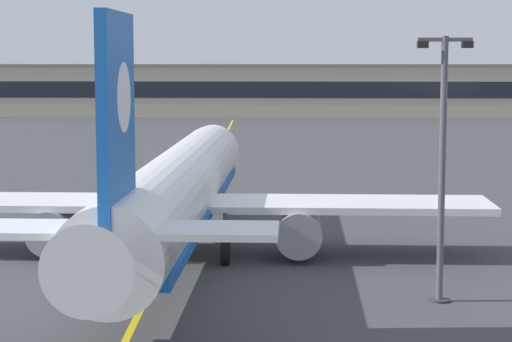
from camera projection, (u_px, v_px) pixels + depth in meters
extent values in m
plane|color=#3D3D3F|center=(112.00, 325.00, 35.95)|extent=(400.00, 400.00, 0.00)
cube|color=yellow|center=(192.00, 204.00, 65.72)|extent=(5.14, 179.94, 0.01)
cylinder|color=white|center=(177.00, 188.00, 48.19)|extent=(4.18, 36.04, 3.80)
cone|color=white|center=(212.00, 151.00, 67.34)|extent=(3.64, 2.64, 3.61)
cone|color=white|center=(96.00, 262.00, 28.90)|extent=(2.88, 2.83, 2.85)
cube|color=blue|center=(178.00, 209.00, 48.32)|extent=(4.07, 33.16, 0.44)
cube|color=black|center=(209.00, 144.00, 65.37)|extent=(2.86, 1.13, 0.60)
cube|color=white|center=(179.00, 203.00, 48.89)|extent=(32.05, 5.14, 0.36)
cylinder|color=gray|center=(56.00, 229.00, 48.32)|extent=(2.34, 3.62, 2.30)
cylinder|color=black|center=(65.00, 223.00, 50.15)|extent=(1.96, 0.20, 1.95)
cylinder|color=gray|center=(299.00, 231.00, 47.76)|extent=(2.34, 3.62, 2.30)
cylinder|color=black|center=(299.00, 224.00, 49.60)|extent=(1.96, 0.20, 1.95)
cube|color=blue|center=(117.00, 119.00, 31.98)|extent=(0.45, 4.80, 7.20)
cylinder|color=white|center=(118.00, 97.00, 32.19)|extent=(0.47, 2.40, 2.40)
cube|color=white|center=(115.00, 230.00, 31.82)|extent=(11.03, 2.92, 0.24)
cylinder|color=#4C4C51|center=(205.00, 189.00, 62.81)|extent=(0.24, 0.24, 1.60)
cylinder|color=black|center=(206.00, 204.00, 62.94)|extent=(0.41, 0.90, 0.90)
cylinder|color=#4C4C51|center=(120.00, 228.00, 46.53)|extent=(0.24, 0.24, 1.60)
cylinder|color=black|center=(120.00, 251.00, 46.66)|extent=(0.41, 1.30, 1.30)
cylinder|color=#4C4C51|center=(225.00, 229.00, 46.30)|extent=(0.24, 0.24, 1.60)
cylinder|color=black|center=(225.00, 252.00, 46.43)|extent=(0.41, 1.30, 1.30)
cylinder|color=#515156|center=(442.00, 171.00, 38.89)|extent=(0.28, 0.28, 10.99)
cylinder|color=#333338|center=(439.00, 300.00, 39.53)|extent=(0.90, 0.90, 0.10)
cube|color=#515156|center=(445.00, 40.00, 38.25)|extent=(2.20, 0.16, 0.16)
cube|color=black|center=(423.00, 45.00, 38.31)|extent=(0.44, 0.36, 0.28)
cube|color=black|center=(467.00, 45.00, 38.24)|extent=(0.44, 0.36, 0.28)
cube|color=#B2A893|center=(240.00, 91.00, 167.50)|extent=(144.35, 12.00, 8.67)
cube|color=black|center=(239.00, 90.00, 161.45)|extent=(138.58, 0.12, 2.80)
cube|color=gray|center=(240.00, 65.00, 166.96)|extent=(144.75, 12.40, 0.40)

